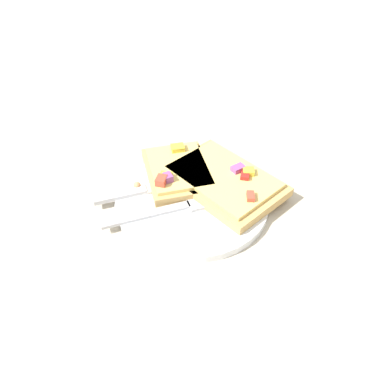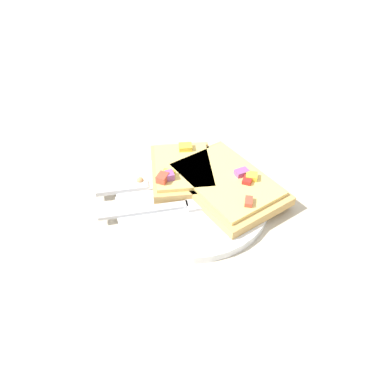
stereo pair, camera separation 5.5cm
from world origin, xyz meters
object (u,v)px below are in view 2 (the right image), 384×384
Objects in this scene: pizza_slice_main at (226,183)px; pizza_slice_corner at (183,169)px; knife at (154,185)px; plate at (192,200)px; fork at (179,205)px.

pizza_slice_main is 1.20× the size of pizza_slice_corner.
knife is at bearing 115.82° from pizza_slice_corner.
plate is 1.41× the size of pizza_slice_corner.
fork is at bearing -94.88° from pizza_slice_main.
pizza_slice_corner is at bearing -120.68° from plate.
fork is 0.08m from pizza_slice_main.
plate is 1.17× the size of pizza_slice_main.
pizza_slice_main reaches higher than knife.
pizza_slice_main is (-0.05, 0.02, 0.02)m from plate.
pizza_slice_main is at bearing -13.37° from knife.
pizza_slice_main reaches higher than plate.
knife is at bearing -69.89° from plate.
pizza_slice_main is at bearing -122.59° from pizza_slice_corner.
knife is 1.11× the size of pizza_slice_corner.
pizza_slice_corner is at bearing 21.48° from knife.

